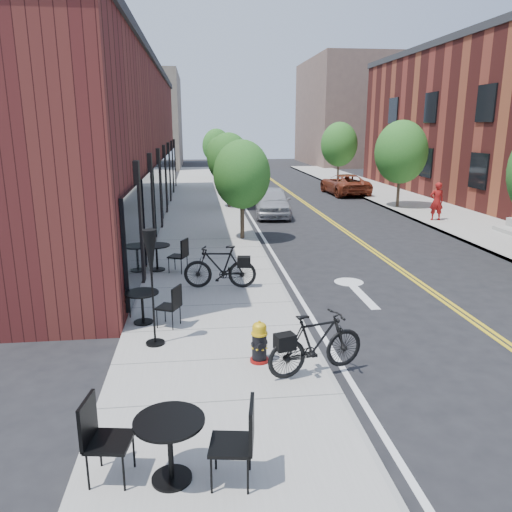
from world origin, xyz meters
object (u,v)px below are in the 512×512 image
bistro_set_c (157,254)px  parked_car_b (249,190)px  bistro_set_a (170,441)px  bistro_set_b (142,303)px  fire_hydrant (259,342)px  bicycle_right (316,343)px  parked_car_a (273,202)px  pedestrian (437,201)px  parked_car_far (344,184)px  bicycle_left (220,267)px  parked_car_c (249,178)px  patio_umbrella (151,263)px

bistro_set_c → parked_car_b: 15.75m
bistro_set_a → bistro_set_b: 5.35m
fire_hydrant → bistro_set_b: bistro_set_b is taller
bicycle_right → bistro_set_b: 4.29m
parked_car_a → parked_car_b: size_ratio=1.08×
bistro_set_a → pedestrian: size_ratio=1.16×
bistro_set_b → parked_car_far: bearing=87.3°
parked_car_b → pedestrian: 11.34m
pedestrian → bistro_set_b: bearing=49.5°
fire_hydrant → bicycle_right: bicycle_right is taller
bistro_set_c → parked_car_far: parked_car_far is taller
bistro_set_a → parked_car_far: bearing=78.3°
bicycle_right → pedestrian: bearing=-49.3°
fire_hydrant → bicycle_right: size_ratio=0.43×
bistro_set_b → parked_car_a: size_ratio=0.41×
bistro_set_c → parked_car_a: size_ratio=0.45×
bicycle_left → bistro_set_c: (-1.84, 1.95, -0.07)m
pedestrian → parked_car_c: bearing=-58.2°
bicycle_left → bistro_set_c: size_ratio=1.02×
bicycle_right → parked_car_b: bearing=-19.3°
parked_car_a → parked_car_c: bearing=95.3°
bistro_set_a → fire_hydrant: bearing=73.3°
bicycle_left → parked_car_a: size_ratio=0.46×
bicycle_right → bistro_set_a: 3.51m
bicycle_right → pedestrian: 16.73m
fire_hydrant → parked_car_a: size_ratio=0.19×
bicycle_left → parked_car_c: size_ratio=0.44×
fire_hydrant → parked_car_b: size_ratio=0.21×
bicycle_left → bistro_set_b: 2.96m
bistro_set_c → parked_car_b: size_ratio=0.49×
bicycle_right → parked_car_far: 25.54m
patio_umbrella → parked_car_b: bearing=78.9°
fire_hydrant → bistro_set_a: bearing=-135.1°
bistro_set_b → bicycle_left: bearing=75.9°
fire_hydrant → bistro_set_b: 3.22m
bistro_set_b → pedestrian: pedestrian is taller
patio_umbrella → pedestrian: 17.36m
parked_car_a → bistro_set_a: bearing=-96.3°
bistro_set_b → pedestrian: size_ratio=0.99×
parked_car_c → bicycle_right: bearing=-97.8°
bistro_set_b → parked_car_c: (5.17, 26.95, 0.06)m
bicycle_right → bistro_set_b: size_ratio=1.07×
patio_umbrella → parked_car_b: patio_umbrella is taller
parked_car_far → bicycle_right: bearing=69.5°
fire_hydrant → bistro_set_b: bearing=117.6°
parked_car_b → parked_car_far: 6.96m
patio_umbrella → pedestrian: size_ratio=1.33×
patio_umbrella → bistro_set_c: bearing=93.7°
parked_car_c → pedestrian: pedestrian is taller
patio_umbrella → parked_car_c: 28.56m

